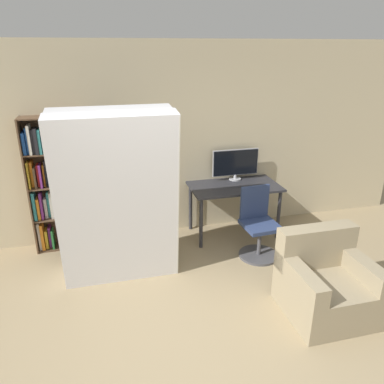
% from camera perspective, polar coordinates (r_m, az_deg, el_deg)
% --- Properties ---
extents(ground_plane, '(16.00, 16.00, 0.00)m').
position_cam_1_polar(ground_plane, '(3.62, 1.32, -24.68)').
color(ground_plane, '#9E8966').
extents(wall_back, '(8.00, 0.06, 2.70)m').
position_cam_1_polar(wall_back, '(5.26, -6.39, 7.41)').
color(wall_back, '#C6B793').
rests_on(wall_back, ground).
extents(desk, '(1.27, 0.70, 0.76)m').
position_cam_1_polar(desk, '(5.39, 6.47, 0.04)').
color(desk, '#2D2D33').
rests_on(desk, ground).
extents(monitor, '(0.70, 0.18, 0.46)m').
position_cam_1_polar(monitor, '(5.52, 6.65, 4.36)').
color(monitor, '#B7B7BC').
rests_on(monitor, desk).
extents(office_chair, '(0.52, 0.52, 0.93)m').
position_cam_1_polar(office_chair, '(4.99, 10.04, -5.57)').
color(office_chair, '#4C4C51').
rests_on(office_chair, ground).
extents(bookshelf, '(0.83, 0.29, 1.80)m').
position_cam_1_polar(bookshelf, '(5.24, -20.39, 1.26)').
color(bookshelf, brown).
rests_on(bookshelf, ground).
extents(mattress_near, '(1.31, 0.49, 2.01)m').
position_cam_1_polar(mattress_near, '(4.16, -11.14, -1.67)').
color(mattress_near, silver).
rests_on(mattress_near, ground).
extents(mattress_far, '(1.31, 0.40, 2.01)m').
position_cam_1_polar(mattress_far, '(4.45, -11.41, -0.19)').
color(mattress_far, silver).
rests_on(mattress_far, ground).
extents(armchair, '(0.85, 0.80, 0.85)m').
position_cam_1_polar(armchair, '(4.21, 19.66, -12.97)').
color(armchair, gray).
rests_on(armchair, ground).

